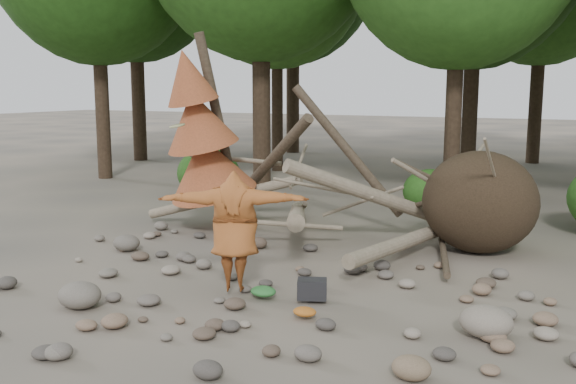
% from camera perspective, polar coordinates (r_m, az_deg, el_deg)
% --- Properties ---
extents(ground, '(120.00, 120.00, 0.00)m').
position_cam_1_polar(ground, '(9.94, -3.22, -9.31)').
color(ground, '#514C44').
rests_on(ground, ground).
extents(deadfall_pile, '(8.55, 5.24, 3.30)m').
position_cam_1_polar(deadfall_pile, '(12.90, 14.07, -0.88)').
color(deadfall_pile, '#332619').
rests_on(deadfall_pile, ground).
extents(dead_conifer, '(2.06, 2.16, 4.35)m').
position_cam_1_polar(dead_conifer, '(13.97, -7.64, 4.89)').
color(dead_conifer, '#4C3F30').
rests_on(dead_conifer, ground).
extents(bush_left, '(1.80, 1.80, 1.44)m').
position_cam_1_polar(bush_left, '(18.60, -7.09, 1.68)').
color(bush_left, '#214E14').
rests_on(bush_left, ground).
extents(bush_mid, '(1.40, 1.40, 1.12)m').
position_cam_1_polar(bush_mid, '(16.66, 12.55, 0.08)').
color(bush_mid, '#2D631C').
rests_on(bush_mid, ground).
extents(frisbee_thrower, '(2.65, 1.48, 2.52)m').
position_cam_1_polar(frisbee_thrower, '(9.82, -4.79, -3.46)').
color(frisbee_thrower, '#9A5122').
rests_on(frisbee_thrower, ground).
extents(backpack, '(0.51, 0.43, 0.29)m').
position_cam_1_polar(backpack, '(9.67, 2.15, -8.94)').
color(backpack, black).
rests_on(backpack, ground).
extents(cloth_green, '(0.40, 0.33, 0.15)m').
position_cam_1_polar(cloth_green, '(9.82, -2.21, -9.09)').
color(cloth_green, '#2C6E30').
rests_on(cloth_green, ground).
extents(cloth_orange, '(0.33, 0.27, 0.12)m').
position_cam_1_polar(cloth_orange, '(9.02, 1.50, -10.89)').
color(cloth_orange, '#A75B1C').
rests_on(cloth_orange, ground).
extents(boulder_front_left, '(0.64, 0.58, 0.39)m').
position_cam_1_polar(boulder_front_left, '(9.89, -18.03, -8.71)').
color(boulder_front_left, '#6D655B').
rests_on(boulder_front_left, ground).
extents(boulder_front_right, '(0.44, 0.40, 0.26)m').
position_cam_1_polar(boulder_front_right, '(7.42, 10.92, -15.09)').
color(boulder_front_right, '#79634B').
rests_on(boulder_front_right, ground).
extents(boulder_mid_right, '(0.68, 0.61, 0.41)m').
position_cam_1_polar(boulder_mid_right, '(8.75, 17.20, -10.95)').
color(boulder_mid_right, gray).
rests_on(boulder_mid_right, ground).
extents(boulder_mid_left, '(0.53, 0.48, 0.32)m').
position_cam_1_polar(boulder_mid_left, '(12.97, -14.16, -4.40)').
color(boulder_mid_left, '#625C53').
rests_on(boulder_mid_left, ground).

